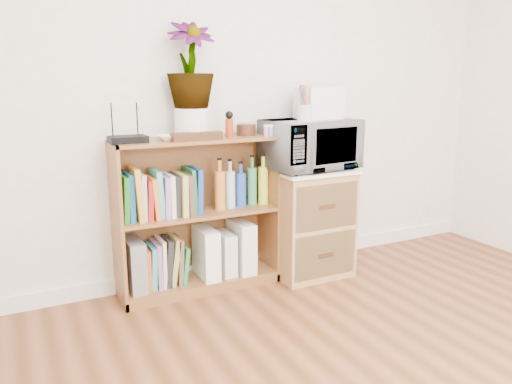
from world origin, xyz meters
TOP-DOWN VIEW (x-y plane):
  - skirting_board at (0.00, 2.24)m, footprint 4.00×0.02m
  - bookshelf at (-0.35, 2.10)m, footprint 1.00×0.30m
  - wicker_unit at (0.40, 2.02)m, footprint 0.50×0.45m
  - microwave at (0.40, 2.02)m, footprint 0.61×0.45m
  - pen_cup at (0.30, 1.94)m, footprint 0.09×0.09m
  - small_appliance at (0.49, 2.06)m, footprint 0.26×0.21m
  - router at (-0.76, 2.08)m, footprint 0.21×0.14m
  - white_bowl at (-0.53, 2.07)m, footprint 0.13×0.13m
  - plant_pot at (-0.36, 2.12)m, footprint 0.21×0.21m
  - potted_plant at (-0.36, 2.12)m, footprint 0.28×0.28m
  - trinket_box at (-0.38, 2.00)m, footprint 0.30×0.07m
  - kokeshi_doll at (-0.15, 2.06)m, footprint 0.05×0.05m
  - wooden_bowl at (-0.01, 2.11)m, footprint 0.12×0.12m
  - paint_jars at (0.11, 2.01)m, footprint 0.11×0.04m
  - file_box at (-0.75, 2.10)m, footprint 0.09×0.24m
  - magazine_holder_left at (-0.31, 2.09)m, footprint 0.10×0.25m
  - magazine_holder_mid at (-0.18, 2.09)m, footprint 0.09×0.22m
  - magazine_holder_right at (-0.06, 2.09)m, footprint 0.10×0.26m
  - cookbooks at (-0.58, 2.10)m, footprint 0.47×0.20m
  - liquor_bottles at (-0.02, 2.10)m, footprint 0.45×0.07m
  - lower_books at (-0.58, 2.10)m, footprint 0.26×0.19m

SIDE VIEW (x-z plane):
  - skirting_board at x=0.00m, z-range 0.00..0.10m
  - magazine_holder_mid at x=-0.18m, z-range 0.07..0.34m
  - lower_books at x=-0.58m, z-range 0.06..0.35m
  - file_box at x=-0.75m, z-range 0.07..0.38m
  - magazine_holder_left at x=-0.31m, z-range 0.07..0.39m
  - magazine_holder_right at x=-0.06m, z-range 0.07..0.40m
  - wicker_unit at x=0.40m, z-range 0.00..0.70m
  - bookshelf at x=-0.35m, z-range 0.00..0.95m
  - cookbooks at x=-0.58m, z-range 0.48..0.79m
  - liquor_bottles at x=-0.02m, z-range 0.49..0.80m
  - microwave at x=0.40m, z-range 0.72..1.04m
  - white_bowl at x=-0.53m, z-range 0.95..0.98m
  - router at x=-0.76m, z-range 0.95..0.99m
  - trinket_box at x=-0.38m, z-range 0.95..1.00m
  - paint_jars at x=0.11m, z-range 0.95..1.01m
  - wooden_bowl at x=-0.01m, z-range 0.95..1.02m
  - kokeshi_doll at x=-0.15m, z-range 0.95..1.06m
  - plant_pot at x=-0.36m, z-range 0.95..1.13m
  - pen_cup at x=0.30m, z-range 1.04..1.14m
  - small_appliance at x=0.49m, z-range 1.04..1.24m
  - potted_plant at x=-0.36m, z-range 1.13..1.62m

